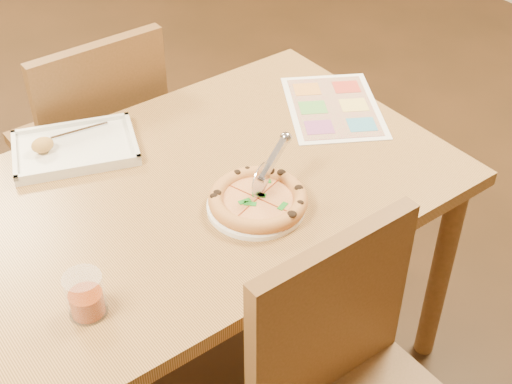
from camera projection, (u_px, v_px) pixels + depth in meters
dining_table at (198, 210)px, 1.85m from camera, size 1.30×0.85×0.72m
chair_near at (355, 380)px, 1.52m from camera, size 0.42×0.42×0.47m
chair_far at (96, 129)px, 2.27m from camera, size 0.42×0.42×0.47m
plate at (256, 206)px, 1.72m from camera, size 0.24×0.24×0.01m
pizza at (258, 199)px, 1.71m from camera, size 0.24×0.24×0.04m
pizza_cutter at (269, 166)px, 1.72m from camera, size 0.16×0.08×0.10m
appetizer_tray at (73, 149)px, 1.90m from camera, size 0.38×0.32×0.06m
glass_tumbler at (86, 297)px, 1.44m from camera, size 0.08×0.08×0.10m
menu at (333, 107)px, 2.08m from camera, size 0.41×0.45×0.00m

